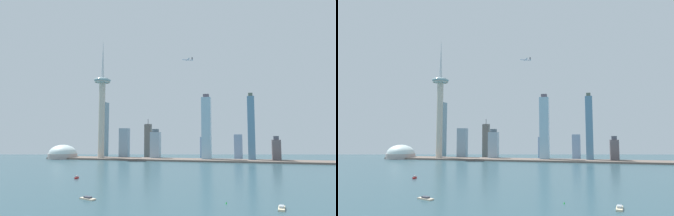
# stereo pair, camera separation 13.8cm
# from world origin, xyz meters

# --- Properties ---
(ground_plane) EXTENTS (6000.00, 6000.00, 0.00)m
(ground_plane) POSITION_xyz_m (0.00, 0.00, 0.00)
(ground_plane) COLOR #304E59
(waterfront_pier) EXTENTS (706.34, 71.46, 3.94)m
(waterfront_pier) POSITION_xyz_m (0.00, 538.62, 1.97)
(waterfront_pier) COLOR #6C5C52
(waterfront_pier) RESTS_ON ground
(observation_tower) EXTENTS (44.65, 44.65, 324.08)m
(observation_tower) POSITION_xyz_m (-213.35, 536.13, 152.77)
(observation_tower) COLOR beige
(observation_tower) RESTS_ON ground
(stadium_dome) EXTENTS (75.93, 75.93, 46.34)m
(stadium_dome) POSITION_xyz_m (-321.45, 528.01, 11.82)
(stadium_dome) COLOR #B1A29E
(stadium_dome) RESTS_ON ground
(skyscraper_0) EXTENTS (12.36, 13.26, 57.64)m
(skyscraper_0) POSITION_xyz_m (43.07, 624.56, 28.82)
(skyscraper_0) COLOR #85A0C5
(skyscraper_0) RESTS_ON ground
(skyscraper_1) EXTENTS (20.53, 25.50, 64.02)m
(skyscraper_1) POSITION_xyz_m (137.71, 599.42, 32.01)
(skyscraper_1) COLOR #92A8C6
(skyscraper_1) RESTS_ON ground
(skyscraper_2) EXTENTS (22.58, 22.67, 164.72)m
(skyscraper_2) POSITION_xyz_m (62.20, 556.96, 79.74)
(skyscraper_2) COLOR #97BED5
(skyscraper_2) RESTS_ON ground
(skyscraper_3) EXTENTS (17.70, 16.94, 109.39)m
(skyscraper_3) POSITION_xyz_m (-117.82, 640.91, 47.63)
(skyscraper_3) COLOR slate
(skyscraper_3) RESTS_ON ground
(skyscraper_4) EXTENTS (19.47, 22.42, 59.83)m
(skyscraper_4) POSITION_xyz_m (225.68, 562.50, 27.26)
(skyscraper_4) COLOR slate
(skyscraper_4) RESTS_ON ground
(skyscraper_5) EXTENTS (16.76, 17.95, 164.25)m
(skyscraper_5) POSITION_xyz_m (169.72, 559.98, 79.59)
(skyscraper_5) COLOR #5885A6
(skyscraper_5) RESTS_ON ground
(skyscraper_6) EXTENTS (25.41, 18.31, 78.42)m
(skyscraper_6) POSITION_xyz_m (-72.96, 566.81, 36.69)
(skyscraper_6) COLOR #93AABD
(skyscraper_6) RESTS_ON ground
(skyscraper_7) EXTENTS (20.51, 21.64, 184.46)m
(skyscraper_7) POSITION_xyz_m (-238.58, 601.18, 78.53)
(skyscraper_7) COLOR #708F9F
(skyscraper_7) RESTS_ON ground
(skyscraper_8) EXTENTS (25.20, 19.28, 81.63)m
(skyscraper_8) POSITION_xyz_m (-168.32, 585.69, 40.81)
(skyscraper_8) COLOR #85A1B5
(skyscraper_8) RESTS_ON ground
(boat_0) EXTENTS (7.09, 16.78, 3.12)m
(boat_0) POSITION_xyz_m (180.97, 66.42, 1.15)
(boat_0) COLOR beige
(boat_0) RESTS_ON ground
(boat_1) EXTENTS (17.78, 11.28, 2.81)m
(boat_1) POSITION_xyz_m (13.38, 63.50, 1.02)
(boat_1) COLOR beige
(boat_1) RESTS_ON ground
(boat_2) EXTENTS (5.11, 10.07, 4.31)m
(boat_2) POSITION_xyz_m (-71.87, 185.52, 1.60)
(boat_2) COLOR red
(boat_2) RESTS_ON ground
(channel_buoy_0) EXTENTS (1.45, 1.45, 1.87)m
(channel_buoy_0) POSITION_xyz_m (137.48, 76.25, 0.94)
(channel_buoy_0) COLOR green
(channel_buoy_0) RESTS_ON ground
(airplane) EXTENTS (23.53, 22.61, 7.43)m
(airplane) POSITION_xyz_m (36.25, 446.93, 227.28)
(airplane) COLOR silver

